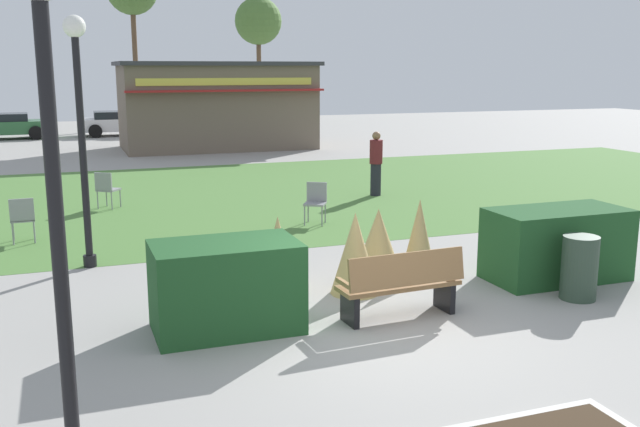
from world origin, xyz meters
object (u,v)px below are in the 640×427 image
at_px(lamppost_mid, 80,112).
at_px(cafe_chair_center, 22,216).
at_px(food_kiosk, 217,105).
at_px(cafe_chair_west, 106,187).
at_px(parked_car_west_slot, 5,125).
at_px(person_strolling, 376,163).
at_px(cafe_chair_east, 316,199).
at_px(park_bench, 401,284).
at_px(tree_right_bg, 258,22).
at_px(trash_bin, 579,268).
at_px(lamppost_near, 52,163).
at_px(parked_car_center_slot, 121,122).
at_px(parked_car_east_slot, 207,120).

xyz_separation_m(lamppost_mid, cafe_chair_center, (-1.12, 2.16, -2.09)).
bearing_deg(food_kiosk, cafe_chair_west, -113.44).
bearing_deg(parked_car_west_slot, person_strolling, -62.89).
bearing_deg(cafe_chair_west, food_kiosk, 66.56).
relative_size(cafe_chair_east, cafe_chair_center, 1.00).
distance_m(park_bench, cafe_chair_east, 6.10).
xyz_separation_m(cafe_chair_west, cafe_chair_center, (-1.74, -2.99, 0.00)).
xyz_separation_m(food_kiosk, tree_right_bg, (5.39, 12.98, 4.20)).
xyz_separation_m(park_bench, person_strolling, (3.59, 8.73, 0.38)).
bearing_deg(trash_bin, food_kiosk, 91.99).
bearing_deg(cafe_chair_east, parked_car_west_slot, 108.45).
bearing_deg(cafe_chair_west, tree_right_bg, 67.02).
height_order(lamppost_near, cafe_chair_center, lamppost_near).
distance_m(lamppost_mid, person_strolling, 8.91).
height_order(lamppost_near, parked_car_center_slot, lamppost_near).
xyz_separation_m(trash_bin, parked_car_west_slot, (-9.41, 28.76, 0.17)).
bearing_deg(parked_car_west_slot, cafe_chair_center, -85.77).
height_order(food_kiosk, person_strolling, food_kiosk).
bearing_deg(cafe_chair_center, person_strolling, 16.00).
relative_size(park_bench, parked_car_east_slot, 0.41).
bearing_deg(parked_car_center_slot, park_bench, -87.46).
xyz_separation_m(food_kiosk, cafe_chair_east, (-1.12, -15.39, -1.26)).
xyz_separation_m(lamppost_near, cafe_chair_west, (1.02, 11.74, -2.09)).
distance_m(trash_bin, person_strolling, 8.91).
relative_size(person_strolling, parked_car_center_slot, 0.40).
bearing_deg(lamppost_near, cafe_chair_east, 58.70).
xyz_separation_m(park_bench, food_kiosk, (2.06, 21.42, 1.31)).
distance_m(trash_bin, parked_car_west_slot, 30.26).
height_order(cafe_chair_west, parked_car_east_slot, parked_car_east_slot).
height_order(lamppost_mid, cafe_chair_center, lamppost_mid).
height_order(cafe_chair_center, parked_car_center_slot, parked_car_center_slot).
distance_m(cafe_chair_west, person_strolling, 6.83).
xyz_separation_m(parked_car_center_slot, parked_car_east_slot, (4.31, -0.00, 0.00)).
height_order(lamppost_near, parked_car_west_slot, lamppost_near).
bearing_deg(parked_car_center_slot, tree_right_bg, 33.52).
relative_size(person_strolling, parked_car_west_slot, 0.40).
bearing_deg(tree_right_bg, parked_car_west_slot, -157.64).
distance_m(park_bench, trash_bin, 2.81).
bearing_deg(food_kiosk, cafe_chair_center, -114.83).
bearing_deg(lamppost_mid, lamppost_near, -93.48).
distance_m(trash_bin, tree_right_bg, 35.28).
bearing_deg(tree_right_bg, cafe_chair_center, -113.78).
relative_size(lamppost_near, cafe_chair_west, 4.66).
distance_m(lamppost_near, person_strolling, 13.77).
height_order(person_strolling, tree_right_bg, tree_right_bg).
xyz_separation_m(food_kiosk, cafe_chair_center, (-7.01, -15.14, -1.26)).
height_order(parked_car_west_slot, parked_car_center_slot, same).
bearing_deg(cafe_chair_west, lamppost_mid, -96.82).
bearing_deg(cafe_chair_center, parked_car_east_slot, 70.33).
relative_size(lamppost_near, person_strolling, 2.46).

